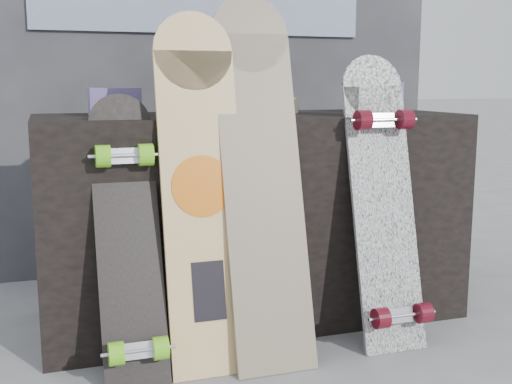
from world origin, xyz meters
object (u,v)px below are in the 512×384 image
object	(u,v)px
longboard_geisha	(201,181)
skateboard_dark	(128,233)
longboard_cascadia	(384,197)
vendor_table	(252,217)
longboard_celtic	(261,167)

from	to	relation	value
longboard_geisha	skateboard_dark	size ratio (longest dim) A/B	1.30
longboard_cascadia	skateboard_dark	bearing A→B (deg)	178.44
vendor_table	longboard_geisha	distance (m)	0.50
vendor_table	longboard_geisha	bearing A→B (deg)	-128.72
longboard_geisha	longboard_cascadia	size ratio (longest dim) A/B	1.13
vendor_table	longboard_cascadia	xyz separation A→B (m)	(0.36, -0.38, 0.12)
longboard_geisha	skateboard_dark	xyz separation A→B (m)	(-0.24, -0.00, -0.15)
vendor_table	longboard_geisha	world-z (taller)	longboard_geisha
longboard_geisha	longboard_celtic	distance (m)	0.21
longboard_geisha	skateboard_dark	world-z (taller)	longboard_geisha
vendor_table	longboard_celtic	xyz separation A→B (m)	(-0.08, -0.36, 0.24)
vendor_table	longboard_celtic	world-z (taller)	longboard_celtic
longboard_geisha	longboard_celtic	world-z (taller)	longboard_celtic
longboard_geisha	longboard_cascadia	bearing A→B (deg)	-2.43
longboard_geisha	vendor_table	bearing A→B (deg)	51.28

